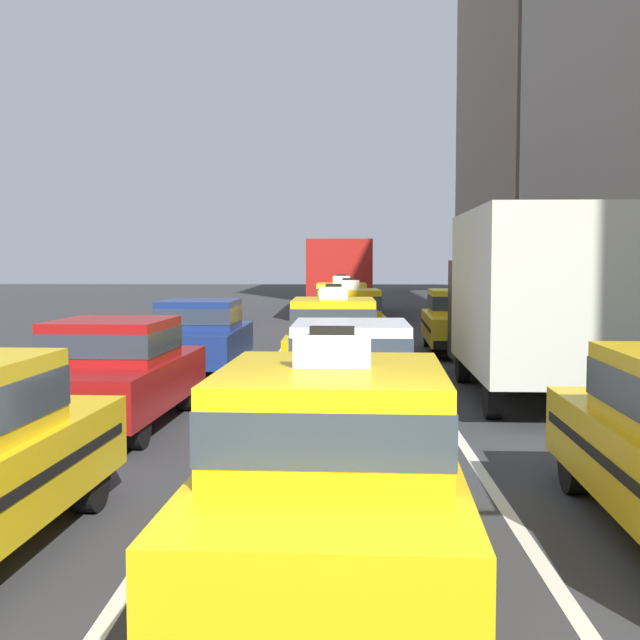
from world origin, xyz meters
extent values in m
cube|color=silver|center=(-1.60, 20.00, 0.00)|extent=(0.14, 80.00, 0.01)
cube|color=silver|center=(1.60, 20.00, 0.00)|extent=(0.14, 80.00, 0.01)
cube|color=gray|center=(12.20, 53.60, 15.87)|extent=(6.00, 23.84, 31.73)
cylinder|color=black|center=(-2.46, 4.08, 0.32)|extent=(0.27, 0.65, 0.64)
cube|color=black|center=(-3.16, 4.79, 0.42)|extent=(1.71, 0.22, 0.20)
cylinder|color=black|center=(-3.95, 9.71, 0.32)|extent=(0.27, 0.65, 0.64)
cylinder|color=black|center=(-2.51, 9.64, 0.32)|extent=(0.27, 0.65, 0.64)
cylinder|color=black|center=(-4.09, 6.88, 0.32)|extent=(0.27, 0.65, 0.64)
cylinder|color=black|center=(-2.65, 6.81, 0.32)|extent=(0.27, 0.65, 0.64)
cube|color=maroon|center=(-3.30, 8.26, 0.65)|extent=(1.97, 4.38, 0.66)
cube|color=maroon|center=(-3.30, 8.16, 1.28)|extent=(1.65, 1.98, 0.60)
cube|color=#2D3842|center=(-3.30, 8.16, 1.28)|extent=(1.67, 2.00, 0.33)
cylinder|color=black|center=(-3.72, 15.56, 0.32)|extent=(0.25, 0.64, 0.64)
cylinder|color=black|center=(-2.28, 15.54, 0.32)|extent=(0.25, 0.64, 0.64)
cylinder|color=black|center=(-3.75, 12.72, 0.32)|extent=(0.25, 0.64, 0.64)
cylinder|color=black|center=(-2.31, 12.70, 0.32)|extent=(0.25, 0.64, 0.64)
cube|color=navy|center=(-3.01, 14.13, 0.65)|extent=(1.81, 4.32, 0.66)
cube|color=navy|center=(-3.02, 14.03, 1.28)|extent=(1.58, 1.92, 0.60)
cube|color=#2D3842|center=(-3.02, 14.03, 1.28)|extent=(1.60, 1.94, 0.33)
cylinder|color=black|center=(-0.74, 3.83, 0.32)|extent=(0.27, 0.65, 0.64)
cylinder|color=black|center=(0.73, 3.76, 0.32)|extent=(0.27, 0.65, 0.64)
cylinder|color=black|center=(-0.88, 0.77, 0.32)|extent=(0.27, 0.65, 0.64)
cylinder|color=black|center=(0.60, 0.71, 0.32)|extent=(0.27, 0.65, 0.64)
cube|color=yellow|center=(-0.07, 2.27, 0.67)|extent=(2.00, 4.58, 0.70)
cube|color=black|center=(-0.07, 2.27, 0.72)|extent=(2.00, 4.22, 0.10)
cube|color=yellow|center=(-0.08, 2.12, 1.34)|extent=(1.69, 2.17, 0.64)
cube|color=#2D3842|center=(-0.08, 2.12, 1.34)|extent=(1.71, 2.19, 0.35)
cube|color=white|center=(-0.08, 2.12, 1.78)|extent=(0.56, 0.14, 0.24)
cube|color=black|center=(-0.08, 2.12, 1.93)|extent=(0.32, 0.12, 0.06)
cube|color=black|center=(0.02, 4.48, 0.42)|extent=(1.71, 0.22, 0.20)
cylinder|color=black|center=(-0.58, 9.19, 0.32)|extent=(0.25, 0.64, 0.64)
cylinder|color=black|center=(0.86, 9.18, 0.32)|extent=(0.25, 0.64, 0.64)
cylinder|color=black|center=(-0.61, 6.36, 0.32)|extent=(0.25, 0.64, 0.64)
cylinder|color=black|center=(0.83, 6.34, 0.32)|extent=(0.25, 0.64, 0.64)
cube|color=silver|center=(0.13, 7.77, 0.65)|extent=(1.81, 4.32, 0.66)
cube|color=silver|center=(0.12, 7.67, 1.28)|extent=(1.58, 1.92, 0.60)
cube|color=#2D3842|center=(0.12, 7.67, 1.28)|extent=(1.60, 1.94, 0.33)
cylinder|color=black|center=(-0.89, 14.56, 0.32)|extent=(0.24, 0.64, 0.64)
cylinder|color=black|center=(0.58, 14.56, 0.32)|extent=(0.24, 0.64, 0.64)
cylinder|color=black|center=(-0.90, 11.50, 0.32)|extent=(0.24, 0.64, 0.64)
cylinder|color=black|center=(0.57, 11.50, 0.32)|extent=(0.24, 0.64, 0.64)
cube|color=yellow|center=(-0.16, 13.03, 0.67)|extent=(1.81, 4.51, 0.70)
cube|color=black|center=(-0.16, 13.03, 0.72)|extent=(1.83, 4.15, 0.10)
cube|color=yellow|center=(-0.16, 12.88, 1.34)|extent=(1.61, 2.10, 0.64)
cube|color=#2D3842|center=(-0.16, 12.88, 1.34)|extent=(1.63, 2.13, 0.35)
cube|color=white|center=(-0.16, 12.88, 1.78)|extent=(0.56, 0.12, 0.24)
cube|color=black|center=(-0.16, 12.88, 1.93)|extent=(0.32, 0.11, 0.06)
cube|color=black|center=(-0.15, 15.24, 0.42)|extent=(1.71, 0.15, 0.20)
cube|color=black|center=(-0.17, 10.82, 0.42)|extent=(1.71, 0.15, 0.20)
cylinder|color=black|center=(-0.59, 19.99, 0.32)|extent=(0.25, 0.65, 0.64)
cylinder|color=black|center=(0.89, 20.03, 0.32)|extent=(0.25, 0.65, 0.64)
cylinder|color=black|center=(-0.52, 16.93, 0.32)|extent=(0.25, 0.65, 0.64)
cylinder|color=black|center=(0.95, 16.97, 0.32)|extent=(0.25, 0.65, 0.64)
cube|color=yellow|center=(0.18, 18.48, 0.67)|extent=(1.90, 4.54, 0.70)
cube|color=black|center=(0.18, 18.48, 0.72)|extent=(1.91, 4.18, 0.10)
cube|color=yellow|center=(0.19, 18.33, 1.34)|extent=(1.65, 2.13, 0.64)
cube|color=#2D3842|center=(0.19, 18.33, 1.34)|extent=(1.67, 2.16, 0.35)
cube|color=white|center=(0.19, 18.33, 1.78)|extent=(0.56, 0.13, 0.24)
cube|color=black|center=(0.19, 18.33, 1.93)|extent=(0.32, 0.12, 0.06)
cube|color=black|center=(0.13, 20.69, 0.42)|extent=(1.71, 0.18, 0.20)
cube|color=black|center=(0.23, 16.27, 0.42)|extent=(1.71, 0.18, 0.20)
cylinder|color=black|center=(-0.74, 25.72, 0.32)|extent=(0.24, 0.64, 0.64)
cylinder|color=black|center=(0.74, 25.73, 0.32)|extent=(0.24, 0.64, 0.64)
cylinder|color=black|center=(-0.73, 22.66, 0.32)|extent=(0.24, 0.64, 0.64)
cylinder|color=black|center=(0.75, 22.67, 0.32)|extent=(0.24, 0.64, 0.64)
cube|color=yellow|center=(0.01, 24.19, 0.67)|extent=(1.82, 4.51, 0.70)
cube|color=black|center=(0.01, 24.19, 0.72)|extent=(1.84, 4.15, 0.10)
cube|color=yellow|center=(0.01, 24.04, 1.34)|extent=(1.61, 2.11, 0.64)
cube|color=#2D3842|center=(0.01, 24.04, 1.34)|extent=(1.63, 2.13, 0.35)
cube|color=white|center=(0.01, 24.04, 1.78)|extent=(0.56, 0.12, 0.24)
cube|color=black|center=(0.01, 24.04, 1.93)|extent=(0.32, 0.11, 0.06)
cube|color=black|center=(0.00, 26.40, 0.42)|extent=(1.71, 0.15, 0.20)
cube|color=black|center=(0.01, 21.98, 0.42)|extent=(1.71, 0.15, 0.20)
cylinder|color=black|center=(-1.07, 36.96, 0.32)|extent=(0.24, 0.64, 0.64)
cylinder|color=black|center=(0.93, 36.96, 0.32)|extent=(0.24, 0.64, 0.64)
cylinder|color=black|center=(-1.08, 30.24, 0.32)|extent=(0.24, 0.64, 0.64)
cylinder|color=black|center=(0.92, 30.24, 0.32)|extent=(0.24, 0.64, 0.64)
cube|color=#B21E19|center=(-0.07, 33.60, 1.77)|extent=(2.51, 11.20, 2.90)
cube|color=#2D3842|center=(-0.07, 33.60, 2.02)|extent=(2.53, 10.75, 0.84)
cube|color=black|center=(-0.07, 39.15, 2.97)|extent=(2.13, 0.08, 0.36)
cylinder|color=black|center=(2.44, 4.84, 0.32)|extent=(0.26, 0.65, 0.64)
cube|color=black|center=(3.20, 5.50, 0.42)|extent=(1.71, 0.19, 0.20)
cylinder|color=black|center=(2.41, 12.91, 0.32)|extent=(0.26, 0.65, 0.64)
cylinder|color=black|center=(4.31, 12.87, 0.32)|extent=(0.26, 0.65, 0.64)
cylinder|color=black|center=(2.32, 9.01, 0.32)|extent=(0.26, 0.65, 0.64)
cylinder|color=black|center=(4.22, 8.97, 0.32)|extent=(0.26, 0.65, 0.64)
cube|color=black|center=(3.38, 13.87, 1.37)|extent=(2.15, 2.25, 2.10)
cube|color=#2D3842|center=(3.41, 14.94, 1.67)|extent=(1.93, 0.11, 0.76)
cube|color=beige|center=(3.31, 10.61, 1.92)|extent=(2.42, 5.25, 2.70)
cylinder|color=black|center=(2.44, 19.92, 0.32)|extent=(0.27, 0.65, 0.64)
cylinder|color=black|center=(3.92, 19.86, 0.32)|extent=(0.27, 0.65, 0.64)
cylinder|color=black|center=(2.32, 16.86, 0.32)|extent=(0.27, 0.65, 0.64)
cylinder|color=black|center=(3.79, 16.80, 0.32)|extent=(0.27, 0.65, 0.64)
cube|color=yellow|center=(3.12, 18.36, 0.67)|extent=(1.98, 4.57, 0.70)
cube|color=black|center=(3.12, 18.36, 0.72)|extent=(1.99, 4.21, 0.10)
cube|color=yellow|center=(3.11, 18.21, 1.34)|extent=(1.68, 2.16, 0.64)
cube|color=#2D3842|center=(3.11, 18.21, 1.34)|extent=(1.71, 2.18, 0.35)
cube|color=white|center=(3.11, 18.21, 1.78)|extent=(0.56, 0.14, 0.24)
cube|color=black|center=(3.11, 18.21, 1.93)|extent=(0.32, 0.12, 0.06)
cube|color=black|center=(3.21, 20.57, 0.42)|extent=(1.71, 0.21, 0.20)
cube|color=black|center=(3.03, 16.15, 0.42)|extent=(1.71, 0.21, 0.20)
cylinder|color=#473828|center=(6.78, 21.57, 0.61)|extent=(0.24, 0.24, 0.92)
cube|color=orange|center=(6.78, 21.57, 1.35)|extent=(0.36, 0.22, 0.57)
sphere|color=brown|center=(6.78, 21.57, 1.75)|extent=(0.20, 0.20, 0.20)
cube|color=brown|center=(7.02, 21.57, 0.84)|extent=(0.10, 0.20, 0.28)
camera|label=1|loc=(-0.02, -4.02, 2.44)|focal=48.04mm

